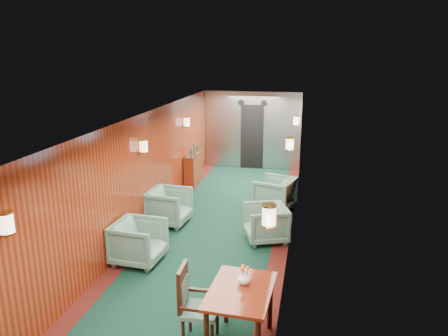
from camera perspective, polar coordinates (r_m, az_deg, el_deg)
name	(u,v)px	position (r m, az deg, el deg)	size (l,w,h in m)	color
room	(207,164)	(7.86, -2.26, 0.51)	(12.00, 12.10, 2.40)	black
bulkhead	(252,131)	(13.63, 3.72, 4.90)	(2.98, 0.17, 2.39)	#B3B6BA
windows_right	(290,175)	(7.94, 8.68, -0.89)	(0.02, 8.60, 0.80)	#B9BCC0
wall_sconces	(214,149)	(8.36, -1.34, 2.51)	(2.97, 7.97, 0.25)	#FFEBC6
dining_table	(241,299)	(5.59, 2.19, -16.70)	(0.81, 1.12, 0.81)	maroon
side_chair	(193,301)	(5.77, -4.13, -16.98)	(0.48, 0.51, 1.04)	#214D3F
credenza	(193,169)	(12.08, -4.02, -0.09)	(0.30, 0.95, 1.13)	maroon
flower_vase	(244,277)	(5.60, 2.65, -14.08)	(0.17, 0.17, 0.18)	silver
armchair_left_near	(139,242)	(7.88, -11.07, -9.46)	(0.81, 0.83, 0.76)	#214D3F
armchair_left_far	(169,207)	(9.43, -7.21, -5.02)	(0.82, 0.85, 0.77)	#214D3F
armchair_right_near	(266,223)	(8.60, 5.48, -7.19)	(0.77, 0.79, 0.72)	#214D3F
armchair_right_far	(274,194)	(10.21, 6.60, -3.37)	(0.83, 0.85, 0.78)	#214D3F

